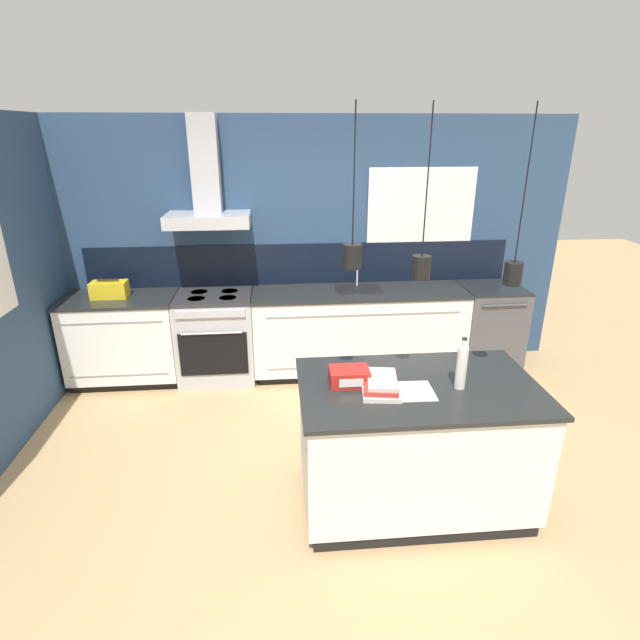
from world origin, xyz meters
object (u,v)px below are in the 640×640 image
(dishwasher, at_px, (487,327))
(bottle_on_island, at_px, (462,367))
(yellow_toolbox, at_px, (109,290))
(book_stack, at_px, (381,384))
(red_supply_box, at_px, (349,376))
(oven_range, at_px, (217,337))

(dishwasher, distance_m, bottle_on_island, 2.44)
(dishwasher, relative_size, yellow_toolbox, 2.68)
(bottle_on_island, bearing_deg, book_stack, 177.42)
(dishwasher, height_order, yellow_toolbox, yellow_toolbox)
(dishwasher, bearing_deg, yellow_toolbox, 180.00)
(dishwasher, height_order, red_supply_box, red_supply_box)
(red_supply_box, distance_m, yellow_toolbox, 2.87)
(oven_range, xyz_separation_m, red_supply_box, (1.08, -1.97, 0.51))
(book_stack, bearing_deg, yellow_toolbox, 137.68)
(book_stack, relative_size, yellow_toolbox, 1.14)
(book_stack, height_order, red_supply_box, red_supply_box)
(dishwasher, relative_size, red_supply_box, 3.57)
(oven_range, height_order, dishwasher, same)
(dishwasher, xyz_separation_m, book_stack, (-1.62, -2.07, 0.49))
(yellow_toolbox, bearing_deg, dishwasher, -0.00)
(oven_range, xyz_separation_m, yellow_toolbox, (-1.00, 0.00, 0.54))
(red_supply_box, bearing_deg, oven_range, 118.81)
(bottle_on_island, relative_size, yellow_toolbox, 1.02)
(dishwasher, height_order, bottle_on_island, bottle_on_island)
(bottle_on_island, bearing_deg, red_supply_box, 170.74)
(oven_range, height_order, red_supply_box, red_supply_box)
(book_stack, xyz_separation_m, red_supply_box, (-0.19, 0.09, 0.02))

